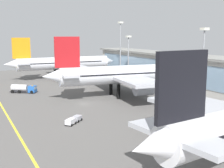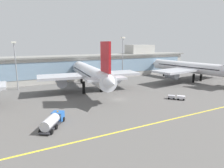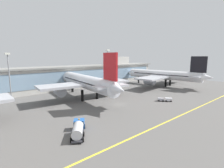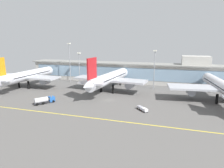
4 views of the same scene
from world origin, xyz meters
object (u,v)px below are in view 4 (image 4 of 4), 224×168
apron_light_mast_west (79,62)px  apron_light_mast_east (70,57)px  baggage_tug_near (142,109)px  apron_light_mast_centre (155,64)px  airliner_near_left (27,76)px  airliner_far_right (223,88)px  fuel_tanker_truck (45,100)px  airliner_near_right (109,78)px

apron_light_mast_west → apron_light_mast_east: (-6.61, -0.26, 3.32)m
baggage_tug_near → apron_light_mast_centre: bearing=136.6°
airliner_near_left → baggage_tug_near: 73.54m
airliner_far_right → apron_light_mast_east: 88.73m
baggage_tug_near → fuel_tanker_truck: bearing=-128.0°
airliner_near_left → airliner_near_right: (48.92, 4.90, 0.28)m
airliner_near_right → apron_light_mast_east: size_ratio=2.05×
airliner_near_right → apron_light_mast_east: 37.27m
fuel_tanker_truck → baggage_tug_near: (41.99, 3.15, -0.72)m
airliner_near_left → apron_light_mast_west: 32.21m
apron_light_mast_centre → baggage_tug_near: bearing=-91.1°
airliner_near_right → apron_light_mast_centre: apron_light_mast_centre is taller
airliner_near_left → baggage_tug_near: airliner_near_left is taller
fuel_tanker_truck → apron_light_mast_east: bearing=49.3°
airliner_far_right → fuel_tanker_truck: 78.29m
fuel_tanker_truck → apron_light_mast_centre: size_ratio=0.40×
airliner_near_left → apron_light_mast_centre: 73.77m
baggage_tug_near → apron_light_mast_centre: (0.75, 37.48, 13.68)m
airliner_near_left → baggage_tug_near: size_ratio=10.06×
apron_light_mast_west → apron_light_mast_centre: apron_light_mast_centre is taller
airliner_near_right → apron_light_mast_west: 31.04m
airliner_near_right → airliner_near_left: bearing=102.3°
airliner_near_left → airliner_near_right: bearing=-83.8°
airliner_near_right → fuel_tanker_truck: airliner_near_right is taller
apron_light_mast_centre → apron_light_mast_east: apron_light_mast_east is taller
apron_light_mast_centre → airliner_near_left: bearing=-166.2°
fuel_tanker_truck → baggage_tug_near: bearing=-51.4°
airliner_near_right → airliner_far_right: airliner_near_right is taller
airliner_near_left → apron_light_mast_west: (23.29, 21.32, 6.35)m
apron_light_mast_east → apron_light_mast_centre: bearing=-3.8°
airliner_near_right → apron_light_mast_west: size_ratio=2.67×
fuel_tanker_truck → apron_light_mast_centre: bearing=-12.1°
airliner_near_right → apron_light_mast_centre: bearing=-54.0°
airliner_near_left → airliner_far_right: bearing=-88.7°
airliner_far_right → baggage_tug_near: airliner_far_right is taller
airliner_far_right → apron_light_mast_west: size_ratio=2.81×
apron_light_mast_centre → fuel_tanker_truck: bearing=-136.4°
airliner_near_right → apron_light_mast_east: (-32.24, 16.17, 9.40)m
airliner_near_left → apron_light_mast_centre: apron_light_mast_centre is taller
fuel_tanker_truck → baggage_tug_near: size_ratio=1.71×
baggage_tug_near → apron_light_mast_east: bearing=-169.6°
apron_light_mast_west → apron_light_mast_east: size_ratio=0.77×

